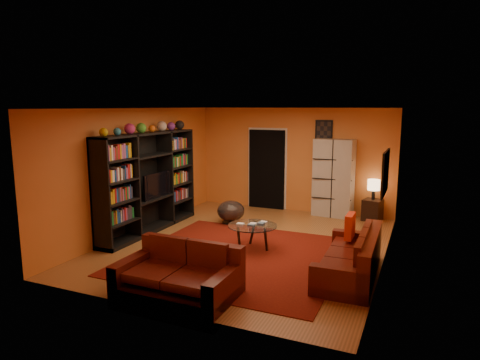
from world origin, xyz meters
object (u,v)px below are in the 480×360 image
at_px(coffee_table, 253,228).
at_px(side_table, 372,210).
at_px(bowl_chair, 231,211).
at_px(table_lamp, 374,186).
at_px(storage_cabinet, 333,178).
at_px(tv, 153,185).
at_px(entertainment_unit, 149,182).
at_px(loveseat, 181,274).
at_px(sofa, 354,259).

relative_size(coffee_table, side_table, 1.83).
xyz_separation_m(bowl_chair, table_lamp, (2.94, 1.53, 0.55)).
bearing_deg(storage_cabinet, tv, -134.72).
bearing_deg(storage_cabinet, entertainment_unit, -134.24).
distance_m(tv, loveseat, 3.39).
xyz_separation_m(sofa, loveseat, (-2.18, -1.59, -0.01)).
bearing_deg(coffee_table, side_table, 58.98).
distance_m(loveseat, coffee_table, 2.17).
xyz_separation_m(coffee_table, storage_cabinet, (0.87, 3.06, 0.52)).
height_order(coffee_table, table_lamp, table_lamp).
bearing_deg(storage_cabinet, loveseat, -96.25).
height_order(tv, coffee_table, tv).
relative_size(sofa, storage_cabinet, 1.08).
bearing_deg(table_lamp, storage_cabinet, 176.96).
bearing_deg(tv, side_table, -57.80).
distance_m(tv, coffee_table, 2.51).
height_order(tv, sofa, tv).
xyz_separation_m(entertainment_unit, coffee_table, (2.47, -0.26, -0.63)).
bearing_deg(table_lamp, sofa, -87.90).
relative_size(entertainment_unit, table_lamp, 6.40).
bearing_deg(coffee_table, entertainment_unit, 174.06).
relative_size(loveseat, bowl_chair, 2.67).
bearing_deg(sofa, loveseat, -145.18).
height_order(entertainment_unit, coffee_table, entertainment_unit).
bearing_deg(entertainment_unit, coffee_table, -5.94).
xyz_separation_m(entertainment_unit, table_lamp, (4.28, 2.75, -0.22)).
xyz_separation_m(sofa, table_lamp, (-0.13, 3.57, 0.54)).
relative_size(tv, storage_cabinet, 0.49).
bearing_deg(entertainment_unit, side_table, 32.74).
xyz_separation_m(tv, table_lamp, (4.23, 2.66, -0.15)).
xyz_separation_m(entertainment_unit, sofa, (4.41, -0.82, -0.76)).
bearing_deg(entertainment_unit, sofa, -10.55).
relative_size(loveseat, coffee_table, 1.83).
relative_size(entertainment_unit, coffee_table, 3.28).
xyz_separation_m(tv, sofa, (4.36, -0.91, -0.70)).
xyz_separation_m(coffee_table, table_lamp, (1.81, 3.01, 0.41)).
xyz_separation_m(tv, loveseat, (2.18, -2.50, -0.70)).
bearing_deg(table_lamp, coffee_table, -121.02).
relative_size(tv, coffee_table, 1.01).
bearing_deg(tv, bowl_chair, -48.66).
height_order(loveseat, table_lamp, table_lamp).
bearing_deg(side_table, storage_cabinet, 176.96).
distance_m(sofa, coffee_table, 2.02).
height_order(coffee_table, side_table, side_table).
bearing_deg(sofa, storage_cabinet, 105.21).
height_order(entertainment_unit, tv, entertainment_unit).
bearing_deg(sofa, table_lamp, 90.81).
distance_m(entertainment_unit, storage_cabinet, 4.36).
relative_size(entertainment_unit, side_table, 6.00).
distance_m(sofa, bowl_chair, 3.69).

